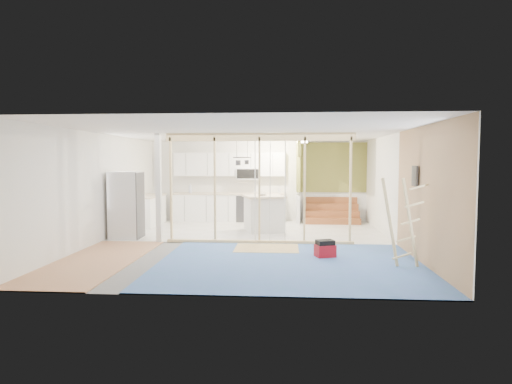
# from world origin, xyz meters

# --- Properties ---
(room) EXTENTS (7.01, 8.01, 2.61)m
(room) POSITION_xyz_m (0.00, 0.00, 1.30)
(room) COLOR slate
(room) RESTS_ON ground
(floor_overlays) EXTENTS (7.00, 8.00, 0.03)m
(floor_overlays) POSITION_xyz_m (0.07, 0.06, 0.01)
(floor_overlays) COLOR silver
(floor_overlays) RESTS_ON room
(stud_frame) EXTENTS (4.66, 0.14, 2.60)m
(stud_frame) POSITION_xyz_m (-0.24, -0.00, 1.59)
(stud_frame) COLOR beige
(stud_frame) RESTS_ON room
(base_cabinets) EXTENTS (4.45, 2.24, 0.93)m
(base_cabinets) POSITION_xyz_m (-1.61, 3.36, 0.47)
(base_cabinets) COLOR white
(base_cabinets) RESTS_ON room
(upper_cabinets) EXTENTS (3.60, 0.41, 0.85)m
(upper_cabinets) POSITION_xyz_m (-0.84, 3.82, 1.82)
(upper_cabinets) COLOR white
(upper_cabinets) RESTS_ON room
(green_partition) EXTENTS (2.25, 1.51, 2.60)m
(green_partition) POSITION_xyz_m (2.04, 3.66, 0.94)
(green_partition) COLOR olive
(green_partition) RESTS_ON room
(pot_rack) EXTENTS (0.52, 0.52, 0.72)m
(pot_rack) POSITION_xyz_m (-0.31, 1.89, 2.00)
(pot_rack) COLOR black
(pot_rack) RESTS_ON room
(sheathing_panel) EXTENTS (0.02, 4.00, 2.60)m
(sheathing_panel) POSITION_xyz_m (3.48, -2.00, 1.30)
(sheathing_panel) COLOR tan
(sheathing_panel) RESTS_ON room
(electrical_panel) EXTENTS (0.04, 0.30, 0.40)m
(electrical_panel) POSITION_xyz_m (3.43, -1.40, 1.65)
(electrical_panel) COLOR #3B3B40
(electrical_panel) RESTS_ON room
(ceiling_light) EXTENTS (0.32, 0.32, 0.08)m
(ceiling_light) POSITION_xyz_m (1.40, 3.00, 2.54)
(ceiling_light) COLOR #FFEABF
(ceiling_light) RESTS_ON room
(fridge) EXTENTS (0.76, 0.73, 1.68)m
(fridge) POSITION_xyz_m (-3.05, 0.45, 0.84)
(fridge) COLOR silver
(fridge) RESTS_ON room
(island) EXTENTS (1.29, 1.29, 1.01)m
(island) POSITION_xyz_m (0.31, 1.72, 0.50)
(island) COLOR silver
(island) RESTS_ON room
(bowl) EXTENTS (0.32, 0.32, 0.06)m
(bowl) POSITION_xyz_m (0.27, 1.70, 1.04)
(bowl) COLOR silver
(bowl) RESTS_ON island
(soap_bottle_a) EXTENTS (0.12, 0.12, 0.31)m
(soap_bottle_a) POSITION_xyz_m (-2.16, 3.64, 1.09)
(soap_bottle_a) COLOR silver
(soap_bottle_a) RESTS_ON base_cabinets
(soap_bottle_b) EXTENTS (0.12, 0.12, 0.21)m
(soap_bottle_b) POSITION_xyz_m (0.70, 3.76, 1.03)
(soap_bottle_b) COLOR silver
(soap_bottle_b) RESTS_ON base_cabinets
(toolbox) EXTENTS (0.45, 0.39, 0.36)m
(toolbox) POSITION_xyz_m (1.71, -1.37, 0.17)
(toolbox) COLOR maroon
(toolbox) RESTS_ON room
(ladder) EXTENTS (0.86, 0.17, 1.63)m
(ladder) POSITION_xyz_m (3.02, -2.14, 0.83)
(ladder) COLOR #DAC485
(ladder) RESTS_ON room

